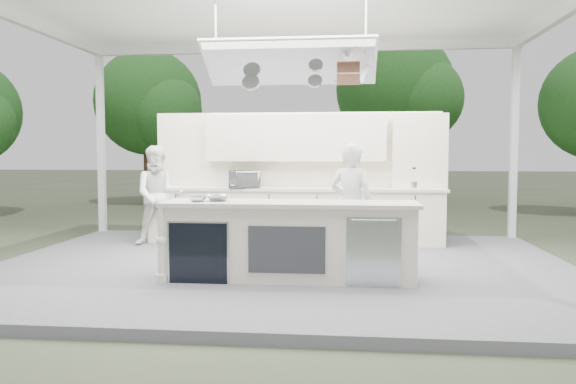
# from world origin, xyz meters

# --- Properties ---
(ground) EXTENTS (90.00, 90.00, 0.00)m
(ground) POSITION_xyz_m (0.00, 0.00, 0.00)
(ground) COLOR #434A32
(ground) RESTS_ON ground
(stage_deck) EXTENTS (8.00, 6.00, 0.12)m
(stage_deck) POSITION_xyz_m (0.00, 0.00, 0.06)
(stage_deck) COLOR slate
(stage_deck) RESTS_ON ground
(tent) EXTENTS (8.20, 6.20, 3.86)m
(tent) POSITION_xyz_m (0.00, -0.01, 3.71)
(tent) COLOR white
(tent) RESTS_ON ground
(demo_island) EXTENTS (3.10, 0.79, 0.95)m
(demo_island) POSITION_xyz_m (0.18, -0.91, 0.60)
(demo_island) COLOR white
(demo_island) RESTS_ON stage_deck
(back_counter) EXTENTS (5.08, 0.72, 0.95)m
(back_counter) POSITION_xyz_m (0.00, 1.90, 0.60)
(back_counter) COLOR white
(back_counter) RESTS_ON stage_deck
(back_wall_unit) EXTENTS (5.05, 0.48, 2.25)m
(back_wall_unit) POSITION_xyz_m (0.44, 2.11, 1.57)
(back_wall_unit) COLOR white
(back_wall_unit) RESTS_ON stage_deck
(tree_cluster) EXTENTS (19.55, 9.40, 5.85)m
(tree_cluster) POSITION_xyz_m (-0.16, 9.77, 3.29)
(tree_cluster) COLOR #452D22
(tree_cluster) RESTS_ON ground
(head_chef) EXTENTS (0.72, 0.61, 1.68)m
(head_chef) POSITION_xyz_m (0.96, -0.09, 0.96)
(head_chef) COLOR silver
(head_chef) RESTS_ON stage_deck
(sous_chef) EXTENTS (0.97, 0.86, 1.67)m
(sous_chef) POSITION_xyz_m (-2.26, 1.45, 0.95)
(sous_chef) COLOR white
(sous_chef) RESTS_ON stage_deck
(toaster_oven) EXTENTS (0.60, 0.47, 0.29)m
(toaster_oven) POSITION_xyz_m (-0.84, 1.70, 1.22)
(toaster_oven) COLOR #B8BABF
(toaster_oven) RESTS_ON back_counter
(bowl_large) EXTENTS (0.39, 0.39, 0.08)m
(bowl_large) POSITION_xyz_m (-0.70, -0.87, 1.11)
(bowl_large) COLOR #B9BAC0
(bowl_large) RESTS_ON demo_island
(bowl_small) EXTENTS (0.27, 0.27, 0.07)m
(bowl_small) POSITION_xyz_m (-0.92, -1.01, 1.10)
(bowl_small) COLOR #B7B8BE
(bowl_small) RESTS_ON demo_island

